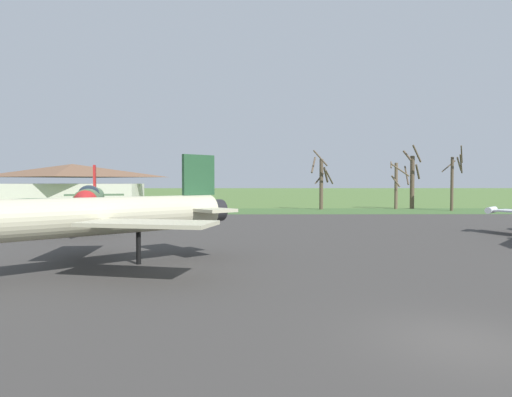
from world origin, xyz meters
name	(u,v)px	position (x,y,z in m)	size (l,w,h in m)	color
ground_plane	(461,344)	(0.00, 0.00, 0.00)	(600.00, 600.00, 0.00)	#4C6B33
asphalt_apron	(334,246)	(0.00, 15.87, 0.03)	(73.75, 52.90, 0.05)	#383533
grass_verge_strip	(288,211)	(0.00, 48.32, 0.03)	(133.75, 12.00, 0.06)	#3C5D2D
jet_fighter_front_right	(58,217)	(-12.64, 7.84, 2.36)	(14.26, 12.97, 5.16)	#B7B293
jet_fighter_rear_center	(91,198)	(-17.94, 26.50, 2.51)	(11.93, 17.86, 5.45)	#4C6B47
bare_tree_far_left	(321,181)	(4.90, 51.83, 4.06)	(3.32, 3.29, 8.26)	brown
bare_tree_left_of_center	(396,184)	(15.57, 52.66, 3.60)	(2.71, 2.47, 6.81)	brown
bare_tree_center	(412,179)	(18.09, 53.38, 4.34)	(2.46, 2.14, 9.09)	brown
bare_tree_right_of_center	(454,179)	(21.87, 48.64, 4.31)	(2.66, 2.67, 8.57)	brown
visitor_building	(72,184)	(-36.66, 70.04, 3.52)	(25.08, 14.66, 7.09)	beige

